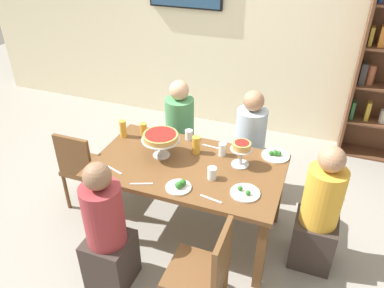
{
  "coord_description": "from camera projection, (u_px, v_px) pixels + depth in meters",
  "views": [
    {
      "loc": [
        0.95,
        -2.44,
        2.58
      ],
      "look_at": [
        0.0,
        0.1,
        0.89
      ],
      "focal_mm": 35.2,
      "sensor_mm": 36.0,
      "label": 1
    }
  ],
  "objects": [
    {
      "name": "diner_far_left",
      "position": [
        180.0,
        138.0,
        4.05
      ],
      "size": [
        0.34,
        0.34,
        1.15
      ],
      "rotation": [
        0.0,
        0.0,
        -1.57
      ],
      "color": "#382D28",
      "rests_on": "ground_plane"
    },
    {
      "name": "water_glass_clear_spare",
      "position": [
        212.0,
        173.0,
        3.01
      ],
      "size": [
        0.08,
        0.08,
        0.1
      ],
      "primitive_type": "cylinder",
      "color": "white",
      "rests_on": "dining_table"
    },
    {
      "name": "chair_head_west",
      "position": [
        83.0,
        166.0,
        3.62
      ],
      "size": [
        0.4,
        0.4,
        0.87
      ],
      "color": "brown",
      "rests_on": "ground_plane"
    },
    {
      "name": "ground_plane",
      "position": [
        188.0,
        228.0,
        3.59
      ],
      "size": [
        12.0,
        12.0,
        0.0
      ],
      "primitive_type": "plane",
      "color": "gray"
    },
    {
      "name": "diner_near_left",
      "position": [
        107.0,
        235.0,
        2.84
      ],
      "size": [
        0.34,
        0.34,
        1.15
      ],
      "rotation": [
        0.0,
        0.0,
        1.57
      ],
      "color": "#382D28",
      "rests_on": "ground_plane"
    },
    {
      "name": "beer_glass_amber_spare",
      "position": [
        123.0,
        129.0,
        3.56
      ],
      "size": [
        0.07,
        0.07,
        0.17
      ],
      "primitive_type": "cylinder",
      "color": "gold",
      "rests_on": "dining_table"
    },
    {
      "name": "rear_partition",
      "position": [
        252.0,
        24.0,
        4.6
      ],
      "size": [
        8.0,
        0.12,
        2.8
      ],
      "primitive_type": "cube",
      "color": "beige",
      "rests_on": "ground_plane"
    },
    {
      "name": "salad_plate_near_diner",
      "position": [
        275.0,
        155.0,
        3.3
      ],
      "size": [
        0.24,
        0.24,
        0.06
      ],
      "color": "white",
      "rests_on": "dining_table"
    },
    {
      "name": "cutlery_knife_far",
      "position": [
        162.0,
        136.0,
        3.6
      ],
      "size": [
        0.18,
        0.07,
        0.0
      ],
      "primitive_type": "cube",
      "rotation": [
        0.0,
        0.0,
        2.81
      ],
      "color": "silver",
      "rests_on": "dining_table"
    },
    {
      "name": "beer_glass_amber_tall",
      "position": [
        144.0,
        130.0,
        3.57
      ],
      "size": [
        0.07,
        0.07,
        0.14
      ],
      "primitive_type": "cylinder",
      "color": "gold",
      "rests_on": "dining_table"
    },
    {
      "name": "salad_plate_far_diner",
      "position": [
        245.0,
        193.0,
        2.87
      ],
      "size": [
        0.23,
        0.23,
        0.06
      ],
      "color": "white",
      "rests_on": "dining_table"
    },
    {
      "name": "water_glass_clear_far",
      "position": [
        222.0,
        149.0,
        3.29
      ],
      "size": [
        0.07,
        0.07,
        0.12
      ],
      "primitive_type": "cylinder",
      "color": "white",
      "rests_on": "dining_table"
    },
    {
      "name": "diner_head_east",
      "position": [
        318.0,
        217.0,
        3.02
      ],
      "size": [
        0.34,
        0.34,
        1.15
      ],
      "rotation": [
        0.0,
        0.0,
        3.14
      ],
      "color": "#382D28",
      "rests_on": "ground_plane"
    },
    {
      "name": "beer_glass_amber_short",
      "position": [
        196.0,
        145.0,
        3.32
      ],
      "size": [
        0.07,
        0.07,
        0.16
      ],
      "primitive_type": "cylinder",
      "color": "gold",
      "rests_on": "dining_table"
    },
    {
      "name": "cutlery_knife_near",
      "position": [
        211.0,
        199.0,
        2.82
      ],
      "size": [
        0.18,
        0.05,
        0.0
      ],
      "primitive_type": "cube",
      "rotation": [
        0.0,
        0.0,
        -0.18
      ],
      "color": "silver",
      "rests_on": "dining_table"
    },
    {
      "name": "salad_plate_spare",
      "position": [
        179.0,
        186.0,
        2.92
      ],
      "size": [
        0.2,
        0.2,
        0.07
      ],
      "color": "white",
      "rests_on": "dining_table"
    },
    {
      "name": "dining_table",
      "position": [
        188.0,
        173.0,
        3.25
      ],
      "size": [
        1.61,
        0.93,
        0.74
      ],
      "color": "brown",
      "rests_on": "ground_plane"
    },
    {
      "name": "diner_far_right",
      "position": [
        249.0,
        151.0,
        3.84
      ],
      "size": [
        0.34,
        0.34,
        1.15
      ],
      "rotation": [
        0.0,
        0.0,
        -1.57
      ],
      "color": "#382D28",
      "rests_on": "ground_plane"
    },
    {
      "name": "cutlery_fork_far",
      "position": [
        142.0,
        184.0,
        2.97
      ],
      "size": [
        0.17,
        0.08,
        0.0
      ],
      "primitive_type": "cube",
      "rotation": [
        0.0,
        0.0,
        0.38
      ],
      "color": "silver",
      "rests_on": "dining_table"
    },
    {
      "name": "deep_dish_pizza_stand",
      "position": [
        161.0,
        138.0,
        3.22
      ],
      "size": [
        0.33,
        0.33,
        0.22
      ],
      "color": "silver",
      "rests_on": "dining_table"
    },
    {
      "name": "cutlery_fork_near",
      "position": [
        114.0,
        170.0,
        3.13
      ],
      "size": [
        0.18,
        0.07,
        0.0
      ],
      "primitive_type": "cube",
      "rotation": [
        0.0,
        0.0,
        -0.32
      ],
      "color": "silver",
      "rests_on": "dining_table"
    },
    {
      "name": "chair_near_right",
      "position": [
        206.0,
        270.0,
        2.58
      ],
      "size": [
        0.4,
        0.4,
        0.87
      ],
      "rotation": [
        0.0,
        0.0,
        1.57
      ],
      "color": "brown",
      "rests_on": "ground_plane"
    },
    {
      "name": "cutlery_spare_fork",
      "position": [
        211.0,
        147.0,
        3.44
      ],
      "size": [
        0.18,
        0.03,
        0.0
      ],
      "primitive_type": "cube",
      "rotation": [
        0.0,
        0.0,
        3.07
      ],
      "color": "silver",
      "rests_on": "dining_table"
    },
    {
      "name": "personal_pizza_stand",
      "position": [
        241.0,
        149.0,
        3.11
      ],
      "size": [
        0.18,
        0.18,
        0.22
      ],
      "color": "silver",
      "rests_on": "dining_table"
    },
    {
      "name": "water_glass_clear_near",
      "position": [
        189.0,
        135.0,
        3.53
      ],
      "size": [
        0.07,
        0.07,
        0.09
      ],
      "primitive_type": "cylinder",
      "color": "white",
      "rests_on": "dining_table"
    }
  ]
}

